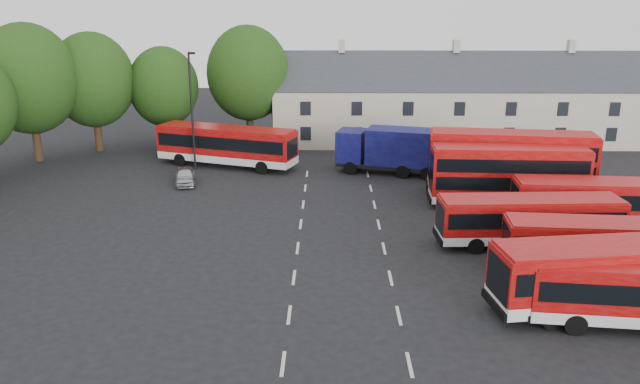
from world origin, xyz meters
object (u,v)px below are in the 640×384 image
Objects in this scene: bus_dd_south at (508,173)px; lamppost at (192,108)px; silver_car at (185,176)px; box_truck at (392,148)px.

bus_dd_south is 1.08× the size of lamppost.
lamppost reaches higher than bus_dd_south.
lamppost is at bearing 78.45° from silver_car.
lamppost is (-23.53, 9.61, 2.77)m from bus_dd_south.
lamppost reaches higher than box_truck.
bus_dd_south reaches higher than silver_car.
lamppost is at bearing 160.23° from bus_dd_south.
bus_dd_south is 2.83× the size of silver_car.
bus_dd_south is at bearing -35.13° from box_truck.
box_truck is 2.42× the size of silver_car.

